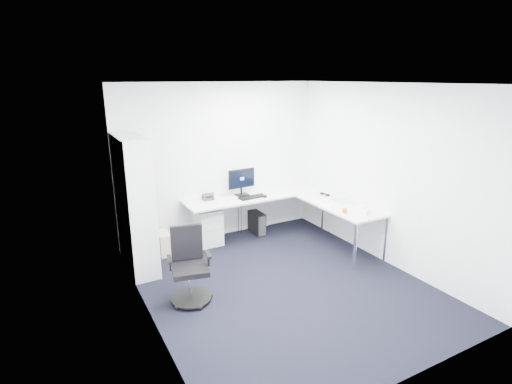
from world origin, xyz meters
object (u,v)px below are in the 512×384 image
task_chair (190,267)px  monitor (242,182)px  l_desk (267,221)px  bookshelf (135,205)px  laptop (343,194)px

task_chair → monitor: 2.34m
l_desk → bookshelf: (-2.17, 0.05, 0.62)m
l_desk → task_chair: 2.18m
task_chair → monitor: size_ratio=1.89×
l_desk → monitor: monitor is taller
l_desk → monitor: bearing=119.1°
l_desk → task_chair: (-1.81, -1.21, 0.10)m
l_desk → task_chair: size_ratio=2.73×
bookshelf → laptop: bookshelf is taller
l_desk → monitor: (-0.25, 0.45, 0.63)m
l_desk → laptop: (1.09, -0.65, 0.50)m
l_desk → laptop: size_ratio=7.63×
bookshelf → laptop: 3.34m
bookshelf → monitor: size_ratio=3.94×
laptop → task_chair: bearing=-165.9°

